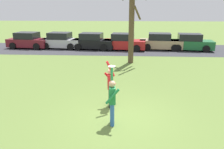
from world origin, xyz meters
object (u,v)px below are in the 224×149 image
object	(u,v)px
parked_car_tan	(160,42)
parked_car_silver	(61,41)
person_catcher	(112,99)
parked_car_red	(124,42)
frisbee_disc	(112,66)
parked_car_maroon	(29,41)
parked_car_green	(190,43)
person_defender	(110,85)
parked_car_black	(93,42)
bare_tree_tall	(132,20)

from	to	relation	value
parked_car_tan	parked_car_silver	bearing A→B (deg)	-174.19
person_catcher	parked_car_red	xyz separation A→B (m)	(0.29, 14.60, -0.25)
frisbee_disc	parked_car_maroon	xyz separation A→B (m)	(-9.44, 14.79, -1.37)
parked_car_tan	parked_car_green	size ratio (longest dim) A/B	1.00
person_catcher	parked_car_silver	xyz separation A→B (m)	(-6.09, 15.04, -0.25)
parked_car_maroon	parked_car_red	xyz separation A→B (m)	(9.75, -0.42, 0.00)
parked_car_red	parked_car_green	world-z (taller)	same
person_defender	parked_car_maroon	world-z (taller)	person_defender
parked_car_tan	parked_car_green	xyz separation A→B (m)	(2.84, -0.24, 0.00)
parked_car_black	parked_car_green	size ratio (longest dim) A/B	1.00
person_defender	bare_tree_tall	xyz separation A→B (m)	(1.03, 7.81, 2.17)
frisbee_disc	parked_car_maroon	size ratio (longest dim) A/B	0.06
parked_car_tan	bare_tree_tall	distance (m)	6.87
parked_car_black	parked_car_tan	xyz separation A→B (m)	(6.70, 0.23, 0.00)
person_catcher	parked_car_red	world-z (taller)	person_catcher
parked_car_maroon	parked_car_tan	bearing A→B (deg)	6.01
bare_tree_tall	parked_car_black	bearing A→B (deg)	124.14
parked_car_tan	parked_car_green	world-z (taller)	same
person_catcher	parked_car_red	size ratio (longest dim) A/B	0.49
person_defender	parked_car_red	size ratio (longest dim) A/B	0.48
frisbee_disc	parked_car_tan	bearing A→B (deg)	75.18
person_catcher	parked_car_black	bearing A→B (deg)	4.43
bare_tree_tall	parked_car_red	bearing A→B (deg)	96.21
bare_tree_tall	parked_car_silver	bearing A→B (deg)	140.42
frisbee_disc	parked_car_tan	size ratio (longest dim) A/B	0.06
parked_car_black	parked_car_red	distance (m)	3.12
parked_car_black	bare_tree_tall	distance (m)	7.01
parked_car_black	bare_tree_tall	size ratio (longest dim) A/B	0.68
parked_car_maroon	parked_car_silver	xyz separation A→B (m)	(3.38, 0.02, 0.00)
parked_car_maroon	bare_tree_tall	distance (m)	12.06
parked_car_silver	parked_car_tan	bearing A→B (deg)	5.81
person_catcher	bare_tree_tall	distance (m)	9.58
parked_car_green	person_defender	bearing A→B (deg)	-111.22
frisbee_disc	parked_car_tan	xyz separation A→B (m)	(3.90, 14.74, -1.37)
parked_car_maroon	parked_car_silver	distance (m)	3.38
person_defender	parked_car_maroon	bearing A→B (deg)	-151.95
parked_car_maroon	parked_car_red	size ratio (longest dim) A/B	1.00
person_catcher	parked_car_black	xyz separation A→B (m)	(-2.83, 14.73, -0.25)
parked_car_maroon	bare_tree_tall	bearing A→B (deg)	-22.77
frisbee_disc	parked_car_maroon	distance (m)	17.60
person_catcher	parked_car_tan	bearing A→B (deg)	-20.94
person_defender	parked_car_green	distance (m)	14.93
person_catcher	parked_car_maroon	world-z (taller)	person_catcher
parked_car_maroon	parked_car_silver	size ratio (longest dim) A/B	1.00
parked_car_maroon	parked_car_green	size ratio (longest dim) A/B	1.00
frisbee_disc	parked_car_green	xyz separation A→B (m)	(6.74, 14.50, -1.37)
parked_car_green	bare_tree_tall	size ratio (longest dim) A/B	0.68
parked_car_green	bare_tree_tall	distance (m)	8.34
parked_car_red	person_defender	bearing A→B (deg)	-85.76
person_catcher	parked_car_maroon	distance (m)	17.75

